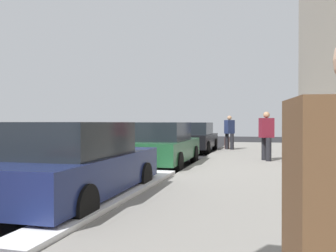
# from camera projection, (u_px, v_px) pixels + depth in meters

# --- Properties ---
(ground_plane) EXTENTS (56.00, 56.00, 0.00)m
(ground_plane) POSITION_uv_depth(u_px,v_px,m) (160.00, 169.00, 11.62)
(ground_plane) COLOR black
(sidewalk) EXTENTS (28.00, 4.60, 0.15)m
(sidewalk) POSITION_uv_depth(u_px,v_px,m) (265.00, 170.00, 10.76)
(sidewalk) COLOR gray
(sidewalk) RESTS_ON ground
(lane_stripe_centre) EXTENTS (28.00, 0.14, 0.01)m
(lane_stripe_centre) POSITION_uv_depth(u_px,v_px,m) (73.00, 165.00, 12.45)
(lane_stripe_centre) COLOR gold
(lane_stripe_centre) RESTS_ON ground
(snow_bank_curb) EXTENTS (6.90, 0.56, 0.22)m
(snow_bank_curb) POSITION_uv_depth(u_px,v_px,m) (112.00, 202.00, 6.24)
(snow_bank_curb) COLOR white
(snow_bank_curb) RESTS_ON ground
(parked_car_navy) EXTENTS (4.51, 1.97, 1.51)m
(parked_car_navy) POSITION_uv_depth(u_px,v_px,m) (75.00, 163.00, 6.51)
(parked_car_navy) COLOR black
(parked_car_navy) RESTS_ON ground
(parked_car_green) EXTENTS (4.63, 1.98, 1.51)m
(parked_car_green) POSITION_uv_depth(u_px,v_px,m) (162.00, 145.00, 11.99)
(parked_car_green) COLOR black
(parked_car_green) RESTS_ON ground
(parked_car_black) EXTENTS (4.71, 1.94, 1.51)m
(parked_car_black) POSITION_uv_depth(u_px,v_px,m) (195.00, 137.00, 18.17)
(parked_car_black) COLOR black
(parked_car_black) RESTS_ON ground
(pedestrian_navy_coat) EXTENTS (0.54, 0.52, 1.71)m
(pedestrian_navy_coat) POSITION_uv_depth(u_px,v_px,m) (229.00, 131.00, 17.97)
(pedestrian_navy_coat) COLOR black
(pedestrian_navy_coat) RESTS_ON sidewalk
(pedestrian_burgundy_coat) EXTENTS (0.55, 0.55, 1.74)m
(pedestrian_burgundy_coat) POSITION_uv_depth(u_px,v_px,m) (266.00, 134.00, 12.67)
(pedestrian_burgundy_coat) COLOR black
(pedestrian_burgundy_coat) RESTS_ON sidewalk
(rolling_suitcase) EXTENTS (0.34, 0.22, 0.95)m
(rolling_suitcase) POSITION_uv_depth(u_px,v_px,m) (227.00, 143.00, 18.48)
(rolling_suitcase) COLOR #471E19
(rolling_suitcase) RESTS_ON sidewalk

